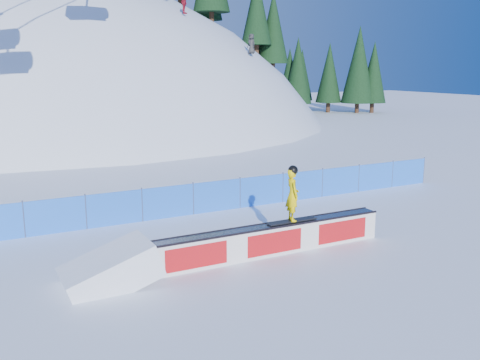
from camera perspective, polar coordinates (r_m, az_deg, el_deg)
ground at (r=17.06m, az=4.11°, el=-6.88°), size 160.00×160.00×0.00m
snow_hill at (r=61.04m, az=-17.89°, el=-11.20°), size 64.00×64.00×64.00m
treeline at (r=62.85m, az=3.37°, el=15.79°), size 22.29×11.98×20.22m
safety_fence at (r=20.69m, az=-2.46°, el=-1.72°), size 22.05×0.05×1.30m
rail_box at (r=16.06m, az=3.28°, el=-6.38°), size 7.70×0.54×0.92m
snow_ramp at (r=14.48m, az=-13.58°, el=-10.75°), size 2.51×1.57×1.57m
snowboarder at (r=16.08m, az=5.62°, el=-1.51°), size 1.65×0.66×1.73m
distant_skiers at (r=43.78m, az=-15.31°, el=17.82°), size 23.32×10.06×7.80m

